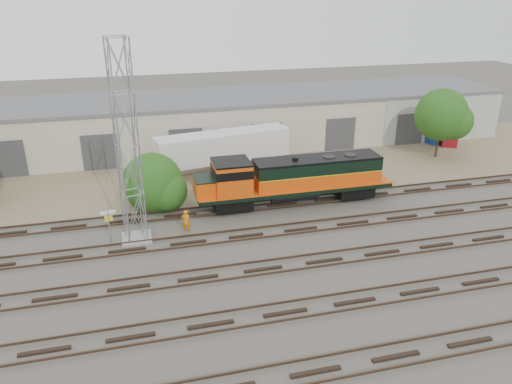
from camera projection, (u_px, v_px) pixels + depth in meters
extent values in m
plane|color=#47423A|center=(308.00, 240.00, 34.08)|extent=(140.00, 140.00, 0.00)
cube|color=#726047|center=(254.00, 167.00, 47.46)|extent=(80.00, 16.00, 0.02)
cube|color=black|center=(396.00, 357.00, 23.34)|extent=(80.00, 2.40, 0.14)
cube|color=#4C3828|center=(404.00, 365.00, 22.62)|extent=(80.00, 0.08, 0.14)
cube|color=#4C3828|center=(388.00, 344.00, 23.96)|extent=(80.00, 0.08, 0.14)
cube|color=black|center=(355.00, 302.00, 27.36)|extent=(80.00, 2.40, 0.14)
cube|color=#4C3828|center=(361.00, 307.00, 26.63)|extent=(80.00, 0.08, 0.14)
cube|color=#4C3828|center=(349.00, 292.00, 27.97)|extent=(80.00, 0.08, 0.14)
cube|color=black|center=(324.00, 261.00, 31.37)|extent=(80.00, 2.40, 0.14)
cube|color=#4C3828|center=(329.00, 265.00, 30.65)|extent=(80.00, 0.08, 0.14)
cube|color=#4C3828|center=(320.00, 253.00, 31.99)|extent=(80.00, 0.08, 0.14)
cube|color=black|center=(301.00, 229.00, 35.39)|extent=(80.00, 2.40, 0.14)
cube|color=#4C3828|center=(304.00, 232.00, 34.67)|extent=(80.00, 0.08, 0.14)
cube|color=#4C3828|center=(297.00, 223.00, 36.01)|extent=(80.00, 0.08, 0.14)
cube|color=black|center=(282.00, 204.00, 39.41)|extent=(80.00, 2.40, 0.14)
cube|color=#4C3828|center=(285.00, 206.00, 38.68)|extent=(80.00, 0.08, 0.14)
cube|color=#4C3828|center=(279.00, 199.00, 40.02)|extent=(80.00, 0.08, 0.14)
cube|color=beige|center=(236.00, 121.00, 53.64)|extent=(58.00, 10.00, 5.00)
cube|color=#59595B|center=(235.00, 96.00, 52.61)|extent=(58.40, 10.40, 0.30)
cube|color=#999993|center=(443.00, 119.00, 54.19)|extent=(14.00, 0.10, 5.00)
cube|color=#333335|center=(7.00, 159.00, 44.37)|extent=(3.20, 0.12, 3.40)
cube|color=#333335|center=(100.00, 152.00, 46.21)|extent=(3.20, 0.12, 3.40)
cube|color=#333335|center=(186.00, 146.00, 48.05)|extent=(3.20, 0.12, 3.40)
cube|color=#333335|center=(266.00, 140.00, 49.89)|extent=(3.20, 0.12, 3.40)
cube|color=#333335|center=(340.00, 134.00, 51.73)|extent=(3.20, 0.12, 3.40)
cube|color=#333335|center=(409.00, 129.00, 53.57)|extent=(3.20, 0.12, 3.40)
cube|color=black|center=(232.00, 202.00, 38.22)|extent=(2.92, 2.19, 0.91)
cube|color=black|center=(353.00, 189.00, 40.53)|extent=(2.92, 2.19, 0.91)
cube|color=black|center=(294.00, 188.00, 39.14)|extent=(15.49, 2.73, 0.32)
cylinder|color=black|center=(294.00, 195.00, 39.36)|extent=(3.83, 1.00, 1.00)
cube|color=#CD4509|center=(317.00, 177.00, 39.28)|extent=(10.03, 2.37, 1.09)
cube|color=black|center=(317.00, 165.00, 38.90)|extent=(10.03, 2.37, 0.91)
cube|color=black|center=(318.00, 159.00, 38.68)|extent=(10.03, 2.37, 0.18)
cube|color=#CD4509|center=(232.00, 178.00, 37.46)|extent=(2.73, 2.73, 2.37)
cube|color=black|center=(231.00, 162.00, 36.98)|extent=(2.73, 2.73, 0.15)
cube|color=#CD4509|center=(204.00, 187.00, 37.19)|extent=(1.46, 2.19, 1.28)
cube|color=gray|center=(137.00, 238.00, 34.11)|extent=(1.97, 1.97, 0.20)
cylinder|color=gray|center=(117.00, 143.00, 31.92)|extent=(0.10, 0.10, 13.15)
cylinder|color=gray|center=(136.00, 141.00, 32.20)|extent=(0.10, 0.10, 13.15)
cylinder|color=gray|center=(117.00, 148.00, 30.85)|extent=(0.10, 0.10, 13.15)
cylinder|color=gray|center=(137.00, 147.00, 31.12)|extent=(0.10, 0.10, 13.15)
cylinder|color=gray|center=(110.00, 227.00, 33.16)|extent=(0.08, 0.08, 2.46)
cube|color=white|center=(108.00, 212.00, 32.75)|extent=(1.01, 0.17, 0.25)
cube|color=yellow|center=(109.00, 219.00, 32.93)|extent=(0.51, 0.10, 0.39)
imported|color=orange|center=(186.00, 221.00, 34.84)|extent=(0.71, 0.58, 1.69)
cube|color=silver|center=(223.00, 146.00, 45.28)|extent=(12.58, 4.68, 2.56)
cube|color=black|center=(270.00, 160.00, 47.96)|extent=(2.67, 2.75, 0.95)
cube|color=black|center=(177.00, 177.00, 43.38)|extent=(0.14, 0.14, 1.23)
cube|color=black|center=(171.00, 170.00, 44.97)|extent=(0.14, 0.14, 1.23)
cube|color=navy|center=(436.00, 137.00, 54.15)|extent=(1.99, 1.93, 1.50)
cube|color=maroon|center=(449.00, 140.00, 53.33)|extent=(1.93, 1.87, 1.40)
cylinder|color=#382619|center=(155.00, 205.00, 38.96)|extent=(0.32, 0.32, 0.42)
sphere|color=#1F4A15|center=(153.00, 183.00, 38.25)|extent=(4.65, 4.65, 4.65)
sphere|color=#1F4A15|center=(166.00, 191.00, 38.02)|extent=(3.25, 3.25, 3.25)
cylinder|color=#382619|center=(437.00, 145.00, 49.80)|extent=(0.29, 0.29, 2.54)
sphere|color=#1F4A15|center=(441.00, 115.00, 48.62)|extent=(5.09, 5.09, 5.09)
sphere|color=#1F4A15|center=(455.00, 121.00, 48.37)|extent=(3.56, 3.56, 3.56)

